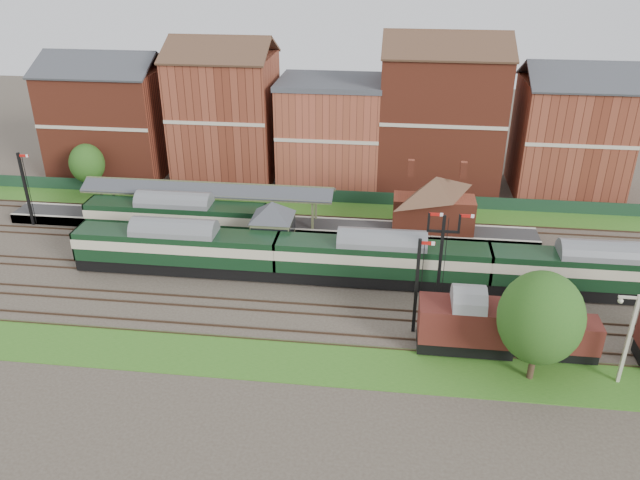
# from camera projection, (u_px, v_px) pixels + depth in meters

# --- Properties ---
(ground) EXTENTS (160.00, 160.00, 0.00)m
(ground) POSITION_uv_depth(u_px,v_px,m) (300.00, 279.00, 56.06)
(ground) COLOR #473D33
(ground) RESTS_ON ground
(grass_back) EXTENTS (90.00, 4.50, 0.06)m
(grass_back) POSITION_uv_depth(u_px,v_px,m) (321.00, 208.00, 70.29)
(grass_back) COLOR #2D6619
(grass_back) RESTS_ON ground
(grass_front) EXTENTS (90.00, 5.00, 0.06)m
(grass_front) POSITION_uv_depth(u_px,v_px,m) (275.00, 360.00, 45.37)
(grass_front) COLOR #2D6619
(grass_front) RESTS_ON ground
(fence) EXTENTS (90.00, 0.12, 1.50)m
(fence) POSITION_uv_depth(u_px,v_px,m) (324.00, 196.00, 71.75)
(fence) COLOR #193823
(fence) RESTS_ON ground
(platform) EXTENTS (55.00, 3.40, 1.00)m
(platform) POSITION_uv_depth(u_px,v_px,m) (267.00, 225.00, 65.07)
(platform) COLOR #2D2D2D
(platform) RESTS_ON ground
(signal_box) EXTENTS (5.40, 5.40, 6.00)m
(signal_box) POSITION_uv_depth(u_px,v_px,m) (273.00, 230.00, 57.87)
(signal_box) COLOR #647956
(signal_box) RESTS_ON ground
(brick_hut) EXTENTS (3.20, 2.64, 2.94)m
(brick_hut) POSITION_uv_depth(u_px,v_px,m) (358.00, 253.00, 57.88)
(brick_hut) COLOR maroon
(brick_hut) RESTS_ON ground
(station_building) EXTENTS (8.10, 8.10, 5.90)m
(station_building) POSITION_uv_depth(u_px,v_px,m) (434.00, 203.00, 61.67)
(station_building) COLOR brown
(station_building) RESTS_ON platform
(canopy) EXTENTS (26.00, 3.89, 4.08)m
(canopy) POSITION_uv_depth(u_px,v_px,m) (208.00, 186.00, 63.91)
(canopy) COLOR #505837
(canopy) RESTS_ON platform
(semaphore_bracket) EXTENTS (3.60, 0.25, 8.18)m
(semaphore_bracket) POSITION_uv_depth(u_px,v_px,m) (441.00, 253.00, 50.47)
(semaphore_bracket) COLOR black
(semaphore_bracket) RESTS_ON ground
(semaphore_platform_end) EXTENTS (1.23, 0.25, 8.00)m
(semaphore_platform_end) POSITION_uv_depth(u_px,v_px,m) (26.00, 188.00, 64.63)
(semaphore_platform_end) COLOR black
(semaphore_platform_end) RESTS_ON ground
(semaphore_siding) EXTENTS (1.23, 0.25, 8.00)m
(semaphore_siding) POSITION_uv_depth(u_px,v_px,m) (417.00, 285.00, 46.89)
(semaphore_siding) COLOR black
(semaphore_siding) RESTS_ON ground
(yard_lamp) EXTENTS (2.60, 0.22, 7.00)m
(yard_lamp) POSITION_uv_depth(u_px,v_px,m) (630.00, 334.00, 41.43)
(yard_lamp) COLOR beige
(yard_lamp) RESTS_ON ground
(town_backdrop) EXTENTS (69.00, 10.00, 16.00)m
(town_backdrop) POSITION_uv_depth(u_px,v_px,m) (329.00, 126.00, 75.22)
(town_backdrop) COLOR brown
(town_backdrop) RESTS_ON ground
(dmu_train) EXTENTS (55.36, 2.91, 4.25)m
(dmu_train) POSITION_uv_depth(u_px,v_px,m) (381.00, 259.00, 54.18)
(dmu_train) COLOR black
(dmu_train) RESTS_ON ground
(platform_railcar) EXTENTS (18.03, 2.84, 4.15)m
(platform_railcar) POSITION_uv_depth(u_px,v_px,m) (176.00, 217.00, 62.26)
(platform_railcar) COLOR black
(platform_railcar) RESTS_ON ground
(goods_van_a) EXTENTS (6.86, 2.97, 4.16)m
(goods_van_a) POSITION_uv_depth(u_px,v_px,m) (466.00, 323.00, 45.52)
(goods_van_a) COLOR black
(goods_van_a) RESTS_ON ground
(goods_van_b) EXTENTS (5.39, 2.34, 3.27)m
(goods_van_b) POSITION_uv_depth(u_px,v_px,m) (560.00, 335.00, 44.99)
(goods_van_b) COLOR black
(goods_van_b) RESTS_ON ground
(tree_far) EXTENTS (5.67, 5.67, 8.28)m
(tree_far) POSITION_uv_depth(u_px,v_px,m) (541.00, 318.00, 41.34)
(tree_far) COLOR #382619
(tree_far) RESTS_ON ground
(tree_back) EXTENTS (4.06, 4.06, 5.94)m
(tree_back) POSITION_uv_depth(u_px,v_px,m) (87.00, 164.00, 73.24)
(tree_back) COLOR #382619
(tree_back) RESTS_ON ground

